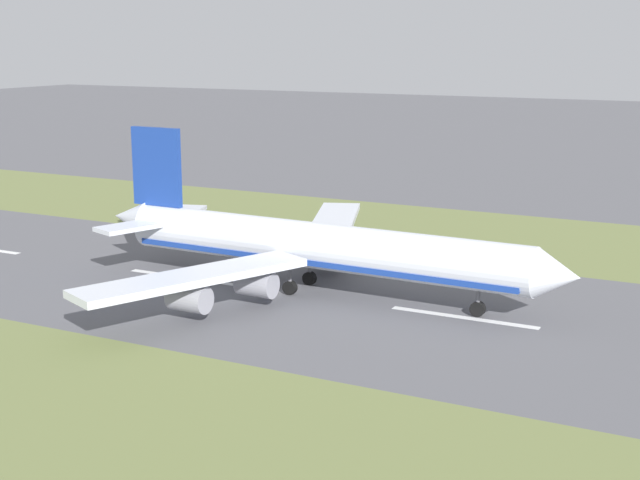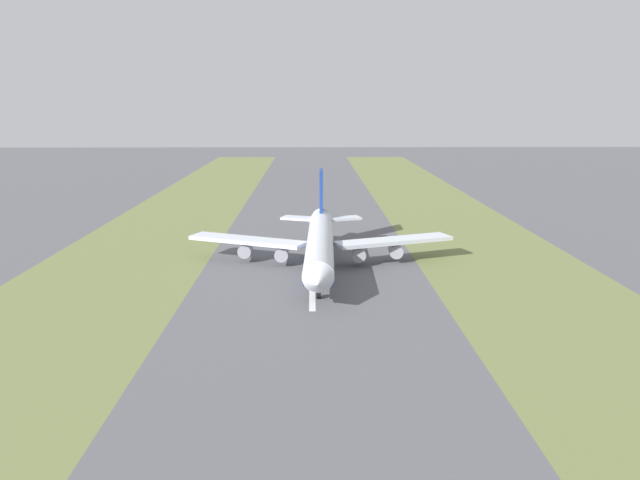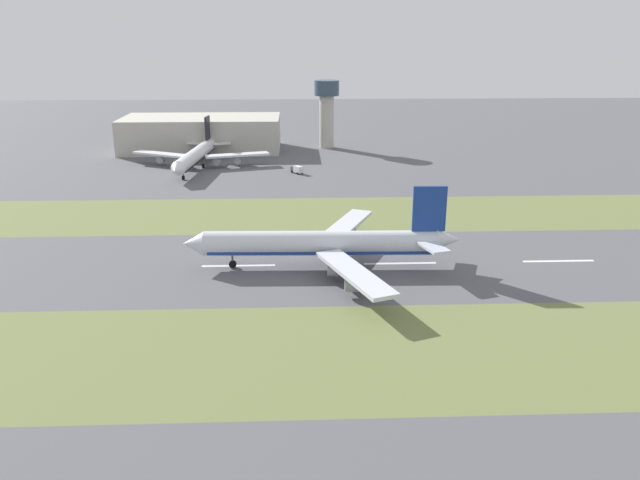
% 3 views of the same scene
% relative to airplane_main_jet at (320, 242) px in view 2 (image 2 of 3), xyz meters
% --- Properties ---
extents(ground_plane, '(800.00, 800.00, 0.00)m').
position_rel_airplane_main_jet_xyz_m(ground_plane, '(1.88, -3.03, -6.02)').
color(ground_plane, '#56565B').
extents(grass_median_west, '(40.00, 600.00, 0.01)m').
position_rel_airplane_main_jet_xyz_m(grass_median_west, '(-43.12, -3.03, -6.02)').
color(grass_median_west, olive).
rests_on(grass_median_west, ground).
extents(grass_median_east, '(40.00, 600.00, 0.01)m').
position_rel_airplane_main_jet_xyz_m(grass_median_east, '(46.88, -3.03, -6.02)').
color(grass_median_east, olive).
rests_on(grass_median_east, ground).
extents(centreline_dash_near, '(1.20, 18.00, 0.01)m').
position_rel_airplane_main_jet_xyz_m(centreline_dash_near, '(1.88, -58.10, -6.01)').
color(centreline_dash_near, silver).
rests_on(centreline_dash_near, ground).
extents(centreline_dash_mid, '(1.20, 18.00, 0.01)m').
position_rel_airplane_main_jet_xyz_m(centreline_dash_mid, '(1.88, -18.10, -6.01)').
color(centreline_dash_mid, silver).
rests_on(centreline_dash_mid, ground).
extents(centreline_dash_far, '(1.20, 18.00, 0.01)m').
position_rel_airplane_main_jet_xyz_m(centreline_dash_far, '(1.88, 21.90, -6.01)').
color(centreline_dash_far, silver).
rests_on(centreline_dash_far, ground).
extents(airplane_main_jet, '(64.11, 67.13, 20.20)m').
position_rel_airplane_main_jet_xyz_m(airplane_main_jet, '(0.00, 0.00, 0.00)').
color(airplane_main_jet, silver).
rests_on(airplane_main_jet, ground).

